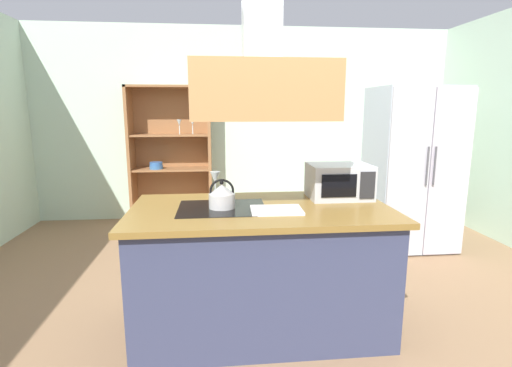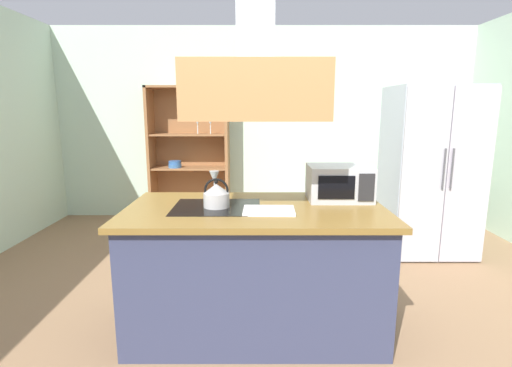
% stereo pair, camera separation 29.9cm
% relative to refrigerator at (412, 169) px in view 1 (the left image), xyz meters
% --- Properties ---
extents(ground_plane, '(7.80, 7.80, 0.00)m').
position_rel_refrigerator_xyz_m(ground_plane, '(-1.78, -1.48, -0.90)').
color(ground_plane, '#8C694B').
extents(wall_back, '(6.00, 0.12, 2.70)m').
position_rel_refrigerator_xyz_m(wall_back, '(-1.78, 1.52, 0.45)').
color(wall_back, silver).
rests_on(wall_back, ground).
extents(kitchen_island, '(1.80, 0.97, 0.90)m').
position_rel_refrigerator_xyz_m(kitchen_island, '(-1.89, -1.52, -0.45)').
color(kitchen_island, '#353C5A').
rests_on(kitchen_island, ground).
extents(range_hood, '(0.90, 0.70, 1.20)m').
position_rel_refrigerator_xyz_m(range_hood, '(-1.89, -1.52, 0.88)').
color(range_hood, '#BB834C').
extents(refrigerator, '(0.90, 0.77, 1.81)m').
position_rel_refrigerator_xyz_m(refrigerator, '(0.00, 0.00, 0.00)').
color(refrigerator, '#AFBBC9').
rests_on(refrigerator, ground).
extents(dish_cabinet, '(1.11, 0.40, 1.88)m').
position_rel_refrigerator_xyz_m(dish_cabinet, '(-2.83, 1.31, -0.07)').
color(dish_cabinet, '#97643C').
rests_on(dish_cabinet, ground).
extents(kettle, '(0.18, 0.18, 0.20)m').
position_rel_refrigerator_xyz_m(kettle, '(-2.16, -1.52, 0.08)').
color(kettle, '#BDBCBB').
rests_on(kettle, kitchen_island).
extents(cutting_board, '(0.35, 0.25, 0.02)m').
position_rel_refrigerator_xyz_m(cutting_board, '(-1.80, -1.65, 0.00)').
color(cutting_board, white).
rests_on(cutting_board, kitchen_island).
extents(microwave, '(0.46, 0.35, 0.26)m').
position_rel_refrigerator_xyz_m(microwave, '(-1.27, -1.30, 0.13)').
color(microwave, '#B7BABF').
rests_on(microwave, kitchen_island).
extents(wine_glass_on_counter, '(0.08, 0.08, 0.21)m').
position_rel_refrigerator_xyz_m(wine_glass_on_counter, '(-2.21, -1.22, 0.15)').
color(wine_glass_on_counter, silver).
rests_on(wine_glass_on_counter, kitchen_island).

